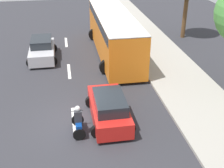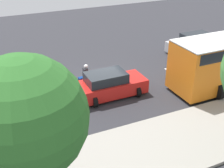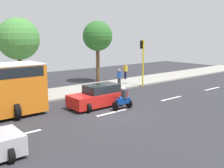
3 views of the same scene
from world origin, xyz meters
The scene contains 9 objects.
ground_plane centered at (0.00, 0.00, -0.05)m, with size 40.00×60.00×0.10m, color #2D2D33.
sidewalk centered at (7.00, 0.00, 0.07)m, with size 4.00×60.00×0.15m, color #9E998E.
lane_stripe_mid centered at (0.00, 0.00, 0.01)m, with size 0.20×2.40×0.01m, color white.
lane_stripe_south centered at (0.00, 6.00, 0.01)m, with size 0.20×2.40×0.01m, color white.
lane_stripe_far_south centered at (0.00, 12.00, 0.01)m, with size 0.20×2.40×0.01m, color white.
car_silver centered at (-1.85, 8.64, 0.71)m, with size 2.19×4.02×1.52m.
car_red centered at (1.76, -0.27, 0.71)m, with size 2.14×4.10×1.52m.
city_bus centered at (3.59, 8.69, 1.85)m, with size 3.20×11.00×3.16m.
motorcycle centered at (0.17, -1.07, 0.64)m, with size 0.60×1.30×1.53m.
Camera 1 is at (-0.22, -12.71, 8.66)m, focal length 47.51 mm.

